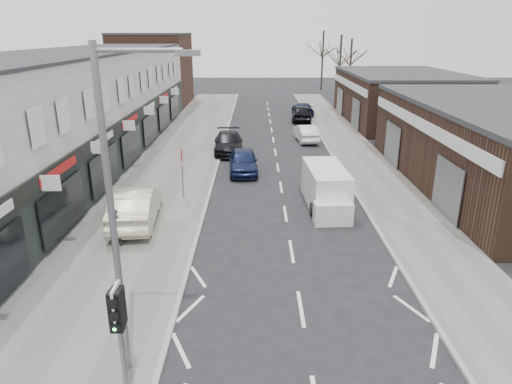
{
  "coord_description": "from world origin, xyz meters",
  "views": [
    {
      "loc": [
        -1.43,
        -10.39,
        8.26
      ],
      "look_at": [
        -1.42,
        5.74,
        2.6
      ],
      "focal_mm": 32.0,
      "sensor_mm": 36.0,
      "label": 1
    }
  ],
  "objects_px": {
    "pedestrian": "(116,227)",
    "parked_car_left_b": "(228,143)",
    "traffic_light": "(118,319)",
    "white_van": "(326,188)",
    "parked_car_right_a": "(306,133)",
    "street_lamp": "(118,204)",
    "warning_sign": "(182,159)",
    "sedan_on_pavement": "(136,205)",
    "parked_car_right_b": "(302,113)",
    "parked_car_right_c": "(303,109)",
    "parked_car_left_a": "(243,161)"
  },
  "relations": [
    {
      "from": "parked_car_right_a",
      "to": "parked_car_right_c",
      "type": "distance_m",
      "value": 12.04
    },
    {
      "from": "parked_car_left_a",
      "to": "parked_car_right_c",
      "type": "distance_m",
      "value": 21.4
    },
    {
      "from": "white_van",
      "to": "pedestrian",
      "type": "relative_size",
      "value": 3.28
    },
    {
      "from": "sedan_on_pavement",
      "to": "parked_car_right_b",
      "type": "bearing_deg",
      "value": -116.5
    },
    {
      "from": "traffic_light",
      "to": "parked_car_left_b",
      "type": "height_order",
      "value": "traffic_light"
    },
    {
      "from": "parked_car_right_a",
      "to": "parked_car_left_a",
      "type": "bearing_deg",
      "value": 55.74
    },
    {
      "from": "parked_car_right_c",
      "to": "sedan_on_pavement",
      "type": "bearing_deg",
      "value": 66.95
    },
    {
      "from": "street_lamp",
      "to": "sedan_on_pavement",
      "type": "relative_size",
      "value": 1.58
    },
    {
      "from": "warning_sign",
      "to": "parked_car_right_b",
      "type": "relative_size",
      "value": 0.58
    },
    {
      "from": "sedan_on_pavement",
      "to": "parked_car_left_b",
      "type": "relative_size",
      "value": 1.02
    },
    {
      "from": "traffic_light",
      "to": "parked_car_right_a",
      "type": "distance_m",
      "value": 28.41
    },
    {
      "from": "parked_car_right_a",
      "to": "parked_car_right_c",
      "type": "relative_size",
      "value": 0.88
    },
    {
      "from": "parked_car_left_b",
      "to": "parked_car_right_b",
      "type": "height_order",
      "value": "parked_car_right_b"
    },
    {
      "from": "warning_sign",
      "to": "traffic_light",
      "type": "bearing_deg",
      "value": -86.9
    },
    {
      "from": "traffic_light",
      "to": "parked_car_right_b",
      "type": "relative_size",
      "value": 0.66
    },
    {
      "from": "parked_car_left_a",
      "to": "parked_car_right_a",
      "type": "distance_m",
      "value": 9.87
    },
    {
      "from": "pedestrian",
      "to": "parked_car_right_b",
      "type": "distance_m",
      "value": 29.84
    },
    {
      "from": "warning_sign",
      "to": "pedestrian",
      "type": "relative_size",
      "value": 1.73
    },
    {
      "from": "warning_sign",
      "to": "parked_car_right_a",
      "type": "relative_size",
      "value": 0.67
    },
    {
      "from": "sedan_on_pavement",
      "to": "parked_car_left_a",
      "type": "relative_size",
      "value": 1.19
    },
    {
      "from": "white_van",
      "to": "parked_car_right_c",
      "type": "xyz_separation_m",
      "value": [
        1.43,
        26.42,
        -0.26
      ]
    },
    {
      "from": "traffic_light",
      "to": "parked_car_right_c",
      "type": "xyz_separation_m",
      "value": [
        7.9,
        39.48,
        -1.75
      ]
    },
    {
      "from": "parked_car_right_b",
      "to": "street_lamp",
      "type": "bearing_deg",
      "value": 82.28
    },
    {
      "from": "warning_sign",
      "to": "white_van",
      "type": "xyz_separation_m",
      "value": [
        7.23,
        -0.95,
        -1.27
      ]
    },
    {
      "from": "warning_sign",
      "to": "pedestrian",
      "type": "height_order",
      "value": "warning_sign"
    },
    {
      "from": "street_lamp",
      "to": "white_van",
      "type": "relative_size",
      "value": 1.56
    },
    {
      "from": "traffic_light",
      "to": "parked_car_right_b",
      "type": "xyz_separation_m",
      "value": [
        7.5,
        36.42,
        -1.62
      ]
    },
    {
      "from": "sedan_on_pavement",
      "to": "parked_car_left_a",
      "type": "distance_m",
      "value": 9.4
    },
    {
      "from": "parked_car_left_a",
      "to": "parked_car_right_c",
      "type": "height_order",
      "value": "parked_car_left_a"
    },
    {
      "from": "traffic_light",
      "to": "parked_car_left_a",
      "type": "relative_size",
      "value": 0.73
    },
    {
      "from": "sedan_on_pavement",
      "to": "pedestrian",
      "type": "xyz_separation_m",
      "value": [
        -0.21,
        -2.33,
        -0.05
      ]
    },
    {
      "from": "sedan_on_pavement",
      "to": "parked_car_right_a",
      "type": "xyz_separation_m",
      "value": [
        9.41,
        16.8,
        -0.29
      ]
    },
    {
      "from": "traffic_light",
      "to": "white_van",
      "type": "xyz_separation_m",
      "value": [
        6.47,
        13.07,
        -1.49
      ]
    },
    {
      "from": "street_lamp",
      "to": "pedestrian",
      "type": "height_order",
      "value": "street_lamp"
    },
    {
      "from": "traffic_light",
      "to": "street_lamp",
      "type": "distance_m",
      "value": 2.52
    },
    {
      "from": "parked_car_left_b",
      "to": "parked_car_right_c",
      "type": "height_order",
      "value": "parked_car_left_b"
    },
    {
      "from": "warning_sign",
      "to": "sedan_on_pavement",
      "type": "bearing_deg",
      "value": -116.4
    },
    {
      "from": "parked_car_left_a",
      "to": "parked_car_right_a",
      "type": "xyz_separation_m",
      "value": [
        4.8,
        8.62,
        -0.06
      ]
    },
    {
      "from": "parked_car_right_a",
      "to": "sedan_on_pavement",
      "type": "bearing_deg",
      "value": 55.58
    },
    {
      "from": "warning_sign",
      "to": "parked_car_left_a",
      "type": "distance_m",
      "value": 5.86
    },
    {
      "from": "white_van",
      "to": "sedan_on_pavement",
      "type": "xyz_separation_m",
      "value": [
        -8.88,
        -2.39,
        0.03
      ]
    },
    {
      "from": "white_van",
      "to": "parked_car_right_c",
      "type": "distance_m",
      "value": 26.46
    },
    {
      "from": "street_lamp",
      "to": "warning_sign",
      "type": "relative_size",
      "value": 2.96
    },
    {
      "from": "white_van",
      "to": "parked_car_right_a",
      "type": "xyz_separation_m",
      "value": [
        0.53,
        14.41,
        -0.26
      ]
    },
    {
      "from": "parked_car_left_b",
      "to": "parked_car_right_c",
      "type": "distance_m",
      "value": 17.07
    },
    {
      "from": "traffic_light",
      "to": "white_van",
      "type": "distance_m",
      "value": 14.66
    },
    {
      "from": "pedestrian",
      "to": "parked_car_left_a",
      "type": "distance_m",
      "value": 11.56
    },
    {
      "from": "pedestrian",
      "to": "parked_car_left_a",
      "type": "height_order",
      "value": "pedestrian"
    },
    {
      "from": "pedestrian",
      "to": "parked_car_left_b",
      "type": "distance_m",
      "value": 15.93
    },
    {
      "from": "white_van",
      "to": "sedan_on_pavement",
      "type": "bearing_deg",
      "value": -168.13
    }
  ]
}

